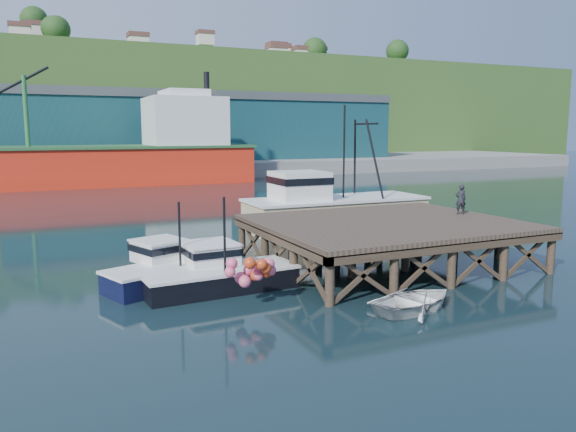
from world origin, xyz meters
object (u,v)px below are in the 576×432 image
dinghy (416,300)px  boat_black (217,272)px  dockworker (461,199)px  trawler (333,204)px  boat_navy (170,268)px

dinghy → boat_black: bearing=32.8°
dinghy → dockworker: bearing=-62.0°
trawler → dockworker: size_ratio=7.81×
dockworker → boat_black: bearing=26.9°
trawler → boat_navy: bearing=-144.5°
boat_black → dockworker: (13.52, 1.01, 2.18)m
boat_navy → dockworker: dockworker is taller
boat_navy → dinghy: size_ratio=1.70×
boat_black → dinghy: bearing=-48.5°
boat_navy → trawler: size_ratio=0.51×
boat_black → trawler: bearing=39.4°
boat_navy → dinghy: bearing=-64.3°
trawler → dinghy: bearing=-108.5°
boat_navy → dinghy: (7.28, -7.13, -0.35)m
boat_black → trawler: size_ratio=0.53×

